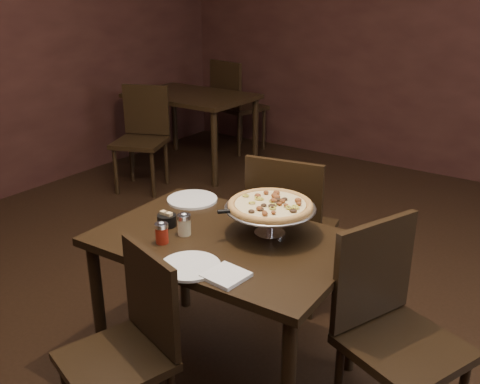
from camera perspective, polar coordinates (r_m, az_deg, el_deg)
The scene contains 16 objects.
room at distance 2.10m, azimuth 1.87°, elevation 11.62°, with size 6.04×7.04×2.84m.
dining_table at distance 2.43m, azimuth -1.66°, elevation -6.86°, with size 1.15×0.78×0.70m.
background_table at distance 5.38m, azimuth -5.20°, elevation 9.35°, with size 1.19×0.80×0.75m.
pizza_stand at distance 2.37m, azimuth 3.25°, elevation -1.45°, with size 0.41×0.41×0.17m.
parmesan_shaker at distance 2.40m, azimuth -5.98°, elevation -3.43°, with size 0.06×0.06×0.11m.
pepper_flake_shaker at distance 2.34m, azimuth -8.35°, elevation -4.31°, with size 0.06×0.06×0.10m.
packet_caddy at distance 2.51m, azimuth -7.82°, elevation -2.96°, with size 0.09×0.09×0.07m.
napkin_stack at distance 2.07m, azimuth -1.50°, elevation -8.91°, with size 0.15×0.15×0.02m, color white.
plate_left at distance 2.79m, azimuth -5.12°, elevation -0.80°, with size 0.26×0.26×0.01m, color white.
plate_near at distance 2.15m, azimuth -5.35°, elevation -7.88°, with size 0.24×0.24×0.01m, color white.
serving_spatula at distance 2.31m, azimuth -0.92°, elevation -2.10°, with size 0.16×0.16×0.02m.
chair_far at distance 3.00m, azimuth 5.29°, elevation -3.55°, with size 0.50×0.50×0.91m.
chair_near at distance 2.21m, azimuth -11.74°, elevation -15.51°, with size 0.48×0.48×0.82m.
chair_side at distance 2.27m, azimuth 15.88°, elevation -13.52°, with size 0.55×0.55×0.90m.
bg_chair_far at distance 5.92m, azimuth -0.57°, elevation 9.54°, with size 0.55×0.55×1.00m.
bg_chair_near at distance 4.90m, azimuth -10.36°, elevation 6.14°, with size 0.56×0.56×0.92m.
Camera 1 is at (1.19, -1.71, 1.76)m, focal length 40.00 mm.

